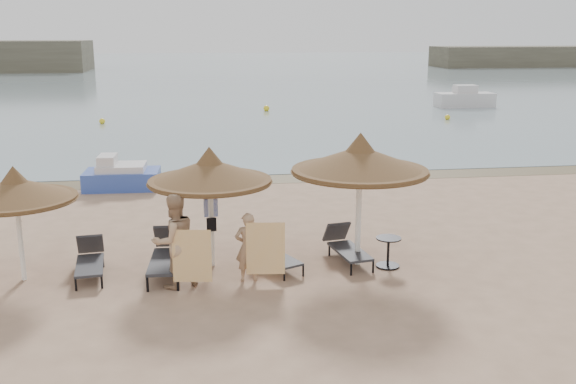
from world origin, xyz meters
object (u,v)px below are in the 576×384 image
object	(u,v)px
side_table	(388,253)
lounger_far_right	(346,246)
lounger_far_left	(90,259)
person_right	(248,242)
lounger_near_right	(273,253)
palapa_left	(15,190)
palapa_right	(360,160)
lounger_near_left	(167,254)
person_left	(174,234)
pedal_boat	(121,176)
palapa_center	(210,172)

from	to	relation	value
side_table	lounger_far_right	bearing A→B (deg)	146.90
lounger_far_left	person_right	size ratio (longest dim) A/B	1.01
lounger_near_right	side_table	bearing A→B (deg)	-32.57
palapa_left	lounger_far_right	distance (m)	7.31
palapa_right	lounger_near_left	world-z (taller)	palapa_right
side_table	lounger_near_left	bearing A→B (deg)	175.76
person_left	pedal_boat	xyz separation A→B (m)	(-2.08, 9.03, -0.73)
side_table	lounger_far_left	bearing A→B (deg)	175.93
palapa_right	lounger_far_left	size ratio (longest dim) A/B	1.74
lounger_far_left	lounger_near_right	distance (m)	4.03
palapa_left	palapa_center	size ratio (longest dim) A/B	0.91
palapa_center	pedal_boat	distance (m)	8.57
side_table	palapa_left	bearing A→B (deg)	177.70
lounger_near_left	pedal_boat	size ratio (longest dim) A/B	0.83
lounger_near_right	pedal_boat	world-z (taller)	pedal_boat
lounger_far_left	side_table	size ratio (longest dim) A/B	2.56
palapa_left	lounger_far_right	size ratio (longest dim) A/B	1.39
lounger_near_right	person_left	size ratio (longest dim) A/B	0.73
lounger_near_left	pedal_boat	bearing A→B (deg)	105.95
lounger_far_left	side_table	world-z (taller)	lounger_far_left
lounger_far_right	person_right	xyz separation A→B (m)	(-2.35, -0.94, 0.52)
palapa_left	pedal_boat	distance (m)	8.43
lounger_far_left	side_table	bearing A→B (deg)	-10.62
palapa_right	person_right	size ratio (longest dim) A/B	1.76
pedal_boat	lounger_far_left	bearing A→B (deg)	-86.56
lounger_far_left	pedal_boat	bearing A→B (deg)	84.86
lounger_near_left	pedal_boat	distance (m)	8.37
lounger_near_right	side_table	world-z (taller)	lounger_near_right
palapa_center	person_left	distance (m)	1.73
lounger_near_right	person_left	xyz separation A→B (m)	(-2.14, -0.87, 0.83)
lounger_near_right	lounger_far_right	xyz separation A→B (m)	(1.73, 0.19, 0.03)
lounger_far_right	lounger_far_left	bearing A→B (deg)	171.18
palapa_left	lounger_near_right	distance (m)	5.64
person_right	pedal_boat	distance (m)	9.62
person_right	palapa_center	bearing A→B (deg)	-55.23
palapa_right	person_left	xyz separation A→B (m)	(-4.08, -0.77, -1.27)
palapa_center	person_left	size ratio (longest dim) A/B	1.20
pedal_boat	lounger_far_right	bearing A→B (deg)	-51.19
lounger_near_right	pedal_boat	size ratio (longest dim) A/B	0.67
lounger_near_left	person_left	xyz separation A→B (m)	(0.21, -0.87, 0.74)
lounger_far_right	side_table	world-z (taller)	lounger_far_right
palapa_center	palapa_left	bearing A→B (deg)	-175.51
palapa_right	pedal_boat	world-z (taller)	palapa_right
lounger_near_left	person_right	size ratio (longest dim) A/B	1.20
palapa_left	person_right	size ratio (longest dim) A/B	1.44
lounger_far_left	person_right	distance (m)	3.55
palapa_right	person_right	distance (m)	3.06
lounger_far_right	person_right	distance (m)	2.59
palapa_center	lounger_far_right	xyz separation A→B (m)	(3.09, -0.08, -1.84)
lounger_far_right	side_table	size ratio (longest dim) A/B	2.65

